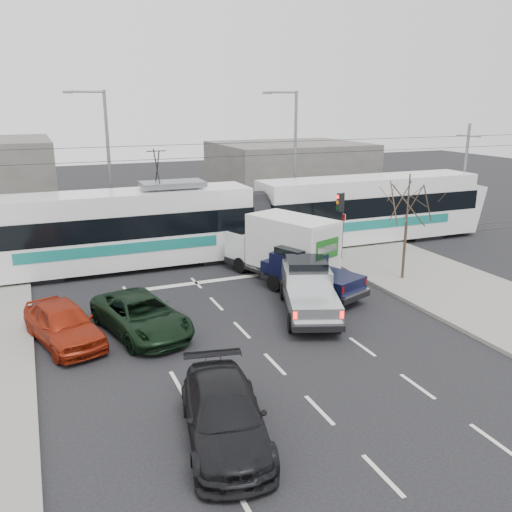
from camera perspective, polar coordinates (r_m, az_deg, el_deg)
name	(u,v)px	position (r m, az deg, el deg)	size (l,w,h in m)	color
ground	(282,323)	(21.34, 2.78, -7.08)	(120.00, 120.00, 0.00)	black
sidewalk_right	(462,291)	(26.24, 20.86, -3.50)	(6.00, 60.00, 0.15)	gray
rails	(205,258)	(30.15, -5.40, -0.17)	(60.00, 1.60, 0.03)	#33302D
building_right	(289,173)	(46.84, 3.49, 8.75)	(12.00, 10.00, 5.00)	slate
bare_tree	(408,203)	(26.24, 15.70, 5.37)	(2.40, 2.40, 5.00)	#47382B
traffic_signal	(341,212)	(29.01, 8.92, 4.62)	(0.44, 0.44, 3.60)	black
street_lamp_near	(293,154)	(35.58, 3.88, 10.70)	(2.38, 0.25, 9.00)	slate
street_lamp_far	(106,158)	(34.13, -15.56, 9.95)	(2.38, 0.25, 9.00)	slate
catenary	(203,188)	(29.32, -5.60, 7.12)	(60.00, 0.20, 7.00)	black
tram	(253,218)	(30.27, -0.34, 4.06)	(29.14, 3.22, 5.94)	white
silver_pickup	(308,288)	(22.27, 5.50, -3.36)	(3.72, 5.87, 2.02)	black
box_truck	(284,248)	(26.15, 2.94, 0.86)	(4.20, 6.61, 3.13)	black
navy_pickup	(308,272)	(24.26, 5.46, -1.69)	(3.41, 5.21, 2.06)	black
green_car	(141,315)	(20.66, -11.99, -6.11)	(2.33, 5.06, 1.41)	black
red_car	(63,323)	(20.54, -19.62, -6.70)	(1.79, 4.45, 1.52)	maroon
dark_car	(224,415)	(14.29, -3.34, -16.37)	(1.98, 4.87, 1.41)	black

